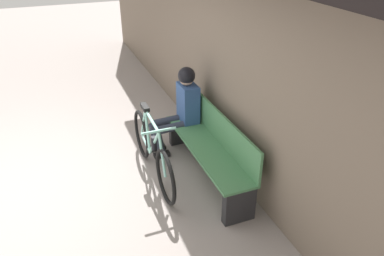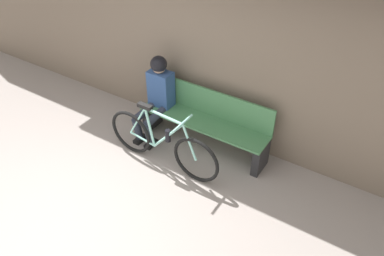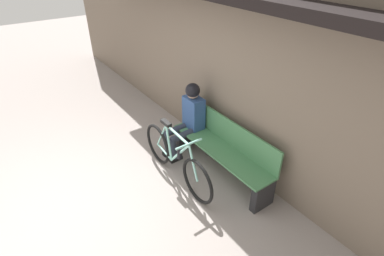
# 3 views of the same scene
# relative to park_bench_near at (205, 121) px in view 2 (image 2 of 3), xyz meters

# --- Properties ---
(ground_plane) EXTENTS (24.00, 24.00, 0.00)m
(ground_plane) POSITION_rel_park_bench_near_xyz_m (-0.48, -2.12, -0.40)
(ground_plane) COLOR gray
(storefront_wall) EXTENTS (12.00, 0.56, 3.20)m
(storefront_wall) POSITION_rel_park_bench_near_xyz_m (-0.48, 0.33, 1.26)
(storefront_wall) COLOR #756656
(storefront_wall) RESTS_ON ground_plane
(park_bench_near) EXTENTS (1.87, 0.42, 0.84)m
(park_bench_near) POSITION_rel_park_bench_near_xyz_m (0.00, 0.00, 0.00)
(park_bench_near) COLOR #477F51
(park_bench_near) RESTS_ON ground_plane
(bicycle) EXTENTS (1.71, 0.40, 0.89)m
(bicycle) POSITION_rel_park_bench_near_xyz_m (-0.24, -0.68, -0.04)
(bicycle) COLOR black
(bicycle) RESTS_ON ground_plane
(person_seated) EXTENTS (0.34, 0.65, 1.21)m
(person_seated) POSITION_rel_park_bench_near_xyz_m (-0.73, -0.12, 0.29)
(person_seated) COLOR #2D3342
(person_seated) RESTS_ON ground_plane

